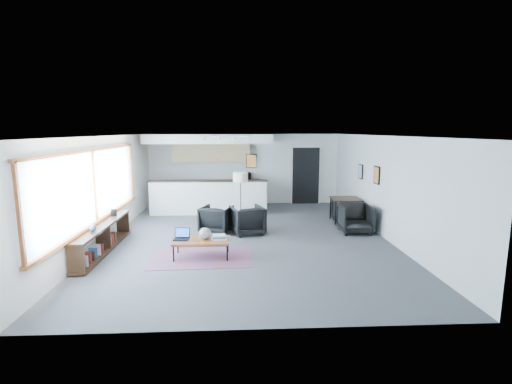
{
  "coord_description": "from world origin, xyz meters",
  "views": [
    {
      "loc": [
        -0.25,
        -9.26,
        2.74
      ],
      "look_at": [
        0.24,
        0.4,
        1.12
      ],
      "focal_mm": 26.0,
      "sensor_mm": 36.0,
      "label": 1
    }
  ],
  "objects_px": {
    "laptop": "(182,236)",
    "armchair_left": "(216,218)",
    "ceramic_pot": "(205,234)",
    "dining_chair_far": "(345,212)",
    "floor_lamp": "(241,179)",
    "microwave": "(244,176)",
    "coffee_table": "(202,241)",
    "dining_chair_near": "(355,220)",
    "dining_table": "(346,200)",
    "book_stack": "(219,237)",
    "armchair_right": "(247,219)"
  },
  "relations": [
    {
      "from": "laptop",
      "to": "armchair_left",
      "type": "height_order",
      "value": "armchair_left"
    },
    {
      "from": "ceramic_pot",
      "to": "dining_chair_far",
      "type": "height_order",
      "value": "ceramic_pot"
    },
    {
      "from": "floor_lamp",
      "to": "microwave",
      "type": "height_order",
      "value": "floor_lamp"
    },
    {
      "from": "coffee_table",
      "to": "dining_chair_near",
      "type": "relative_size",
      "value": 1.67
    },
    {
      "from": "dining_chair_near",
      "to": "microwave",
      "type": "xyz_separation_m",
      "value": [
        -2.94,
        3.86,
        0.74
      ]
    },
    {
      "from": "ceramic_pot",
      "to": "dining_table",
      "type": "relative_size",
      "value": 0.3
    },
    {
      "from": "microwave",
      "to": "laptop",
      "type": "bearing_deg",
      "value": -108.38
    },
    {
      "from": "coffee_table",
      "to": "microwave",
      "type": "relative_size",
      "value": 2.42
    },
    {
      "from": "laptop",
      "to": "microwave",
      "type": "height_order",
      "value": "microwave"
    },
    {
      "from": "book_stack",
      "to": "dining_chair_near",
      "type": "xyz_separation_m",
      "value": [
        3.56,
        1.75,
        -0.08
      ]
    },
    {
      "from": "microwave",
      "to": "dining_table",
      "type": "bearing_deg",
      "value": -44.73
    },
    {
      "from": "armchair_left",
      "to": "dining_chair_near",
      "type": "bearing_deg",
      "value": -165.57
    },
    {
      "from": "dining_table",
      "to": "laptop",
      "type": "bearing_deg",
      "value": -146.84
    },
    {
      "from": "dining_chair_far",
      "to": "floor_lamp",
      "type": "bearing_deg",
      "value": 0.58
    },
    {
      "from": "book_stack",
      "to": "armchair_left",
      "type": "relative_size",
      "value": 0.45
    },
    {
      "from": "dining_table",
      "to": "dining_chair_far",
      "type": "xyz_separation_m",
      "value": [
        0.0,
        0.01,
        -0.35
      ]
    },
    {
      "from": "armchair_right",
      "to": "dining_chair_near",
      "type": "bearing_deg",
      "value": 161.55
    },
    {
      "from": "coffee_table",
      "to": "laptop",
      "type": "relative_size",
      "value": 3.56
    },
    {
      "from": "laptop",
      "to": "dining_chair_near",
      "type": "distance_m",
      "value": 4.69
    },
    {
      "from": "armchair_left",
      "to": "floor_lamp",
      "type": "distance_m",
      "value": 1.53
    },
    {
      "from": "armchair_right",
      "to": "microwave",
      "type": "bearing_deg",
      "value": -106.91
    },
    {
      "from": "laptop",
      "to": "dining_chair_near",
      "type": "bearing_deg",
      "value": 25.06
    },
    {
      "from": "ceramic_pot",
      "to": "microwave",
      "type": "bearing_deg",
      "value": 80.65
    },
    {
      "from": "dining_table",
      "to": "ceramic_pot",
      "type": "bearing_deg",
      "value": -142.79
    },
    {
      "from": "ceramic_pot",
      "to": "microwave",
      "type": "height_order",
      "value": "microwave"
    },
    {
      "from": "armchair_left",
      "to": "dining_table",
      "type": "xyz_separation_m",
      "value": [
        3.83,
        0.99,
        0.26
      ]
    },
    {
      "from": "book_stack",
      "to": "dining_table",
      "type": "bearing_deg",
      "value": 39.23
    },
    {
      "from": "floor_lamp",
      "to": "book_stack",
      "type": "bearing_deg",
      "value": -99.31
    },
    {
      "from": "book_stack",
      "to": "microwave",
      "type": "xyz_separation_m",
      "value": [
        0.63,
        5.61,
        0.66
      ]
    },
    {
      "from": "dining_table",
      "to": "dining_chair_near",
      "type": "bearing_deg",
      "value": -94.36
    },
    {
      "from": "laptop",
      "to": "ceramic_pot",
      "type": "relative_size",
      "value": 1.3
    },
    {
      "from": "laptop",
      "to": "dining_chair_far",
      "type": "height_order",
      "value": "laptop"
    },
    {
      "from": "dining_chair_far",
      "to": "microwave",
      "type": "height_order",
      "value": "microwave"
    },
    {
      "from": "dining_table",
      "to": "dining_chair_near",
      "type": "distance_m",
      "value": 1.27
    },
    {
      "from": "coffee_table",
      "to": "floor_lamp",
      "type": "relative_size",
      "value": 0.8
    },
    {
      "from": "armchair_left",
      "to": "coffee_table",
      "type": "bearing_deg",
      "value": 102.14
    },
    {
      "from": "armchair_right",
      "to": "dining_chair_far",
      "type": "xyz_separation_m",
      "value": [
        3.0,
        1.2,
        -0.11
      ]
    },
    {
      "from": "book_stack",
      "to": "dining_chair_far",
      "type": "xyz_separation_m",
      "value": [
        3.66,
        3.0,
        -0.14
      ]
    },
    {
      "from": "book_stack",
      "to": "floor_lamp",
      "type": "bearing_deg",
      "value": 80.69
    },
    {
      "from": "armchair_left",
      "to": "floor_lamp",
      "type": "height_order",
      "value": "floor_lamp"
    },
    {
      "from": "armchair_right",
      "to": "dining_chair_near",
      "type": "xyz_separation_m",
      "value": [
        2.9,
        -0.05,
        -0.05
      ]
    },
    {
      "from": "dining_chair_near",
      "to": "floor_lamp",
      "type": "bearing_deg",
      "value": 158.2
    },
    {
      "from": "book_stack",
      "to": "laptop",
      "type": "bearing_deg",
      "value": 175.39
    },
    {
      "from": "laptop",
      "to": "floor_lamp",
      "type": "distance_m",
      "value": 3.34
    },
    {
      "from": "laptop",
      "to": "dining_chair_far",
      "type": "bearing_deg",
      "value": 37.28
    },
    {
      "from": "armchair_left",
      "to": "armchair_right",
      "type": "xyz_separation_m",
      "value": [
        0.83,
        -0.19,
        0.02
      ]
    },
    {
      "from": "coffee_table",
      "to": "dining_table",
      "type": "relative_size",
      "value": 1.37
    },
    {
      "from": "coffee_table",
      "to": "ceramic_pot",
      "type": "relative_size",
      "value": 4.63
    },
    {
      "from": "floor_lamp",
      "to": "dining_table",
      "type": "xyz_separation_m",
      "value": [
        3.16,
        -0.03,
        -0.67
      ]
    },
    {
      "from": "book_stack",
      "to": "microwave",
      "type": "bearing_deg",
      "value": 83.62
    }
  ]
}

